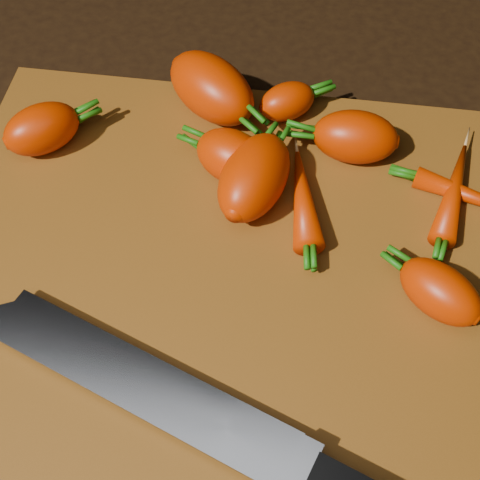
# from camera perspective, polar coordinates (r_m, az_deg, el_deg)

# --- Properties ---
(ground) EXTENTS (2.00, 2.00, 0.01)m
(ground) POSITION_cam_1_polar(r_m,az_deg,el_deg) (0.55, -0.14, -2.91)
(ground) COLOR black
(cutting_board) EXTENTS (0.50, 0.40, 0.01)m
(cutting_board) POSITION_cam_1_polar(r_m,az_deg,el_deg) (0.54, -0.14, -2.30)
(cutting_board) COLOR brown
(cutting_board) RESTS_ON ground
(carrot_0) EXTENTS (0.08, 0.08, 0.04)m
(carrot_0) POSITION_cam_1_polar(r_m,az_deg,el_deg) (0.62, -16.56, 9.08)
(carrot_0) COLOR #C32A00
(carrot_0) RESTS_ON cutting_board
(carrot_1) EXTENTS (0.08, 0.07, 0.05)m
(carrot_1) POSITION_cam_1_polar(r_m,az_deg,el_deg) (0.57, -0.58, 7.09)
(carrot_1) COLOR #C32A00
(carrot_1) RESTS_ON cutting_board
(carrot_2) EXTENTS (0.11, 0.10, 0.06)m
(carrot_2) POSITION_cam_1_polar(r_m,az_deg,el_deg) (0.63, -2.44, 12.83)
(carrot_2) COLOR #C32A00
(carrot_2) RESTS_ON cutting_board
(carrot_3) EXTENTS (0.08, 0.10, 0.05)m
(carrot_3) POSITION_cam_1_polar(r_m,az_deg,el_deg) (0.56, 1.22, 5.39)
(carrot_3) COLOR #C32A00
(carrot_3) RESTS_ON cutting_board
(carrot_4) EXTENTS (0.08, 0.05, 0.05)m
(carrot_4) POSITION_cam_1_polar(r_m,az_deg,el_deg) (0.60, 9.81, 8.66)
(carrot_4) COLOR #C32A00
(carrot_4) RESTS_ON cutting_board
(carrot_5) EXTENTS (0.06, 0.06, 0.03)m
(carrot_5) POSITION_cam_1_polar(r_m,az_deg,el_deg) (0.63, 4.05, 11.72)
(carrot_5) COLOR #C32A00
(carrot_5) RESTS_ON cutting_board
(carrot_6) EXTENTS (0.08, 0.07, 0.04)m
(carrot_6) POSITION_cam_1_polar(r_m,az_deg,el_deg) (0.52, 16.72, -4.24)
(carrot_6) COLOR #C32A00
(carrot_6) RESTS_ON cutting_board
(carrot_7) EXTENTS (0.05, 0.11, 0.02)m
(carrot_7) POSITION_cam_1_polar(r_m,az_deg,el_deg) (0.59, 17.78, 3.99)
(carrot_7) COLOR #C32A00
(carrot_7) RESTS_ON cutting_board
(carrot_8) EXTENTS (0.11, 0.05, 0.02)m
(carrot_8) POSITION_cam_1_polar(r_m,az_deg,el_deg) (0.60, 19.64, 3.33)
(carrot_8) COLOR #C32A00
(carrot_8) RESTS_ON cutting_board
(carrot_9) EXTENTS (0.04, 0.10, 0.03)m
(carrot_9) POSITION_cam_1_polar(r_m,az_deg,el_deg) (0.56, 5.39, 3.60)
(carrot_9) COLOR #C32A00
(carrot_9) RESTS_ON cutting_board
(knife) EXTENTS (0.37, 0.17, 0.02)m
(knife) POSITION_cam_1_polar(r_m,az_deg,el_deg) (0.48, -6.19, -13.20)
(knife) COLOR gray
(knife) RESTS_ON cutting_board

